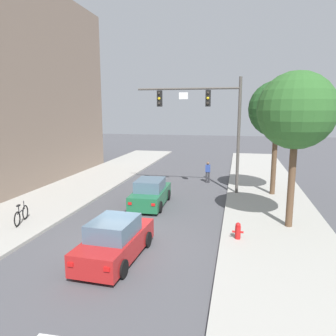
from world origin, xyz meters
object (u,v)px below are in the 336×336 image
(car_lead_green, at_px, (151,194))
(car_following_red, at_px, (115,241))
(street_tree_nearest, at_px, (296,111))
(bicycle_leaning, at_px, (21,215))
(traffic_signal_mast, at_px, (209,113))
(fire_hydrant, at_px, (238,231))
(street_tree_second, at_px, (277,109))
(pedestrian_crossing_road, at_px, (208,171))

(car_lead_green, height_order, car_following_red, same)
(car_following_red, relative_size, street_tree_nearest, 0.60)
(car_lead_green, bearing_deg, car_following_red, -85.55)
(bicycle_leaning, xyz_separation_m, street_tree_nearest, (12.70, 2.28, 4.99))
(traffic_signal_mast, distance_m, bicycle_leaning, 12.63)
(fire_hydrant, distance_m, street_tree_nearest, 5.93)
(traffic_signal_mast, relative_size, bicycle_leaning, 4.37)
(car_following_red, xyz_separation_m, street_tree_second, (6.71, 10.77, 4.89))
(bicycle_leaning, bearing_deg, street_tree_second, 33.76)
(bicycle_leaning, bearing_deg, car_following_red, -22.49)
(car_following_red, bearing_deg, fire_hydrant, 29.86)
(car_lead_green, distance_m, pedestrian_crossing_road, 7.35)
(bicycle_leaning, height_order, street_tree_second, street_tree_second)
(car_lead_green, relative_size, street_tree_second, 0.59)
(traffic_signal_mast, relative_size, car_following_red, 1.74)
(car_following_red, distance_m, fire_hydrant, 5.23)
(car_following_red, distance_m, bicycle_leaning, 6.29)
(bicycle_leaning, bearing_deg, traffic_signal_mast, 44.84)
(bicycle_leaning, height_order, fire_hydrant, bicycle_leaning)
(bicycle_leaning, bearing_deg, street_tree_nearest, 10.16)
(fire_hydrant, relative_size, street_tree_nearest, 0.10)
(car_following_red, relative_size, pedestrian_crossing_road, 2.63)
(traffic_signal_mast, xyz_separation_m, car_following_red, (-2.47, -10.64, -4.63))
(pedestrian_crossing_road, relative_size, fire_hydrant, 2.28)
(bicycle_leaning, distance_m, fire_hydrant, 10.34)
(traffic_signal_mast, bearing_deg, car_lead_green, -130.05)
(car_lead_green, bearing_deg, street_tree_nearest, -17.66)
(car_lead_green, xyz_separation_m, car_following_red, (0.55, -7.05, 0.00))
(traffic_signal_mast, distance_m, car_lead_green, 6.59)
(car_lead_green, xyz_separation_m, pedestrian_crossing_road, (2.73, 6.82, 0.19))
(pedestrian_crossing_road, bearing_deg, street_tree_second, -34.37)
(pedestrian_crossing_road, bearing_deg, bicycle_leaning, -124.89)
(car_lead_green, distance_m, street_tree_nearest, 9.17)
(pedestrian_crossing_road, distance_m, bicycle_leaning, 13.98)
(car_lead_green, height_order, bicycle_leaning, car_lead_green)
(fire_hydrant, bearing_deg, street_tree_second, 75.09)
(car_lead_green, relative_size, bicycle_leaning, 2.50)
(car_lead_green, height_order, pedestrian_crossing_road, pedestrian_crossing_road)
(bicycle_leaning, bearing_deg, pedestrian_crossing_road, 55.11)
(car_following_red, distance_m, pedestrian_crossing_road, 14.04)
(traffic_signal_mast, relative_size, car_lead_green, 1.75)
(pedestrian_crossing_road, distance_m, fire_hydrant, 11.52)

